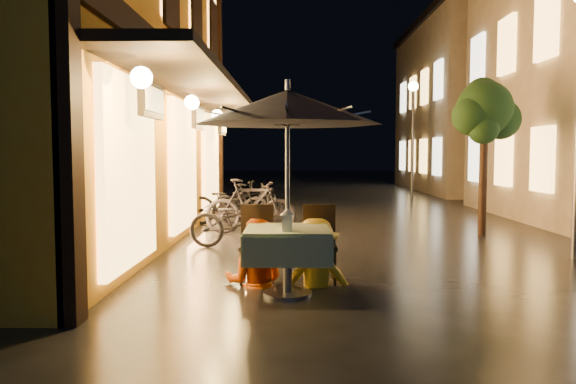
{
  "coord_description": "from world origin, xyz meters",
  "views": [
    {
      "loc": [
        -1.35,
        -6.62,
        1.64
      ],
      "look_at": [
        -1.42,
        0.34,
        1.15
      ],
      "focal_mm": 35.0,
      "sensor_mm": 36.0,
      "label": 1
    }
  ],
  "objects_px": {
    "cafe_table": "(287,245)",
    "bicycle_0": "(240,221)",
    "table_lantern": "(287,219)",
    "person_orange": "(255,220)",
    "person_yellow": "(316,220)",
    "patio_umbrella": "(287,107)"
  },
  "relations": [
    {
      "from": "cafe_table",
      "to": "bicycle_0",
      "type": "height_order",
      "value": "bicycle_0"
    },
    {
      "from": "cafe_table",
      "to": "table_lantern",
      "type": "bearing_deg",
      "value": -90.0
    },
    {
      "from": "cafe_table",
      "to": "person_orange",
      "type": "distance_m",
      "value": 0.72
    },
    {
      "from": "person_orange",
      "to": "person_yellow",
      "type": "height_order",
      "value": "person_yellow"
    },
    {
      "from": "bicycle_0",
      "to": "patio_umbrella",
      "type": "bearing_deg",
      "value": -157.11
    },
    {
      "from": "table_lantern",
      "to": "bicycle_0",
      "type": "bearing_deg",
      "value": 103.89
    },
    {
      "from": "person_orange",
      "to": "person_yellow",
      "type": "bearing_deg",
      "value": -179.3
    },
    {
      "from": "cafe_table",
      "to": "person_yellow",
      "type": "bearing_deg",
      "value": 56.54
    },
    {
      "from": "cafe_table",
      "to": "person_yellow",
      "type": "xyz_separation_m",
      "value": [
        0.34,
        0.52,
        0.22
      ]
    },
    {
      "from": "table_lantern",
      "to": "patio_umbrella",
      "type": "bearing_deg",
      "value": 90.0
    },
    {
      "from": "person_yellow",
      "to": "patio_umbrella",
      "type": "bearing_deg",
      "value": 48.21
    },
    {
      "from": "cafe_table",
      "to": "patio_umbrella",
      "type": "height_order",
      "value": "patio_umbrella"
    },
    {
      "from": "cafe_table",
      "to": "table_lantern",
      "type": "distance_m",
      "value": 0.42
    },
    {
      "from": "cafe_table",
      "to": "person_orange",
      "type": "bearing_deg",
      "value": 126.75
    },
    {
      "from": "person_yellow",
      "to": "bicycle_0",
      "type": "distance_m",
      "value": 2.93
    },
    {
      "from": "patio_umbrella",
      "to": "bicycle_0",
      "type": "height_order",
      "value": "patio_umbrella"
    },
    {
      "from": "patio_umbrella",
      "to": "person_yellow",
      "type": "relative_size",
      "value": 1.53
    },
    {
      "from": "patio_umbrella",
      "to": "person_yellow",
      "type": "xyz_separation_m",
      "value": [
        0.34,
        0.52,
        -1.34
      ]
    },
    {
      "from": "patio_umbrella",
      "to": "person_orange",
      "type": "height_order",
      "value": "patio_umbrella"
    },
    {
      "from": "cafe_table",
      "to": "bicycle_0",
      "type": "bearing_deg",
      "value": 104.98
    },
    {
      "from": "cafe_table",
      "to": "bicycle_0",
      "type": "distance_m",
      "value": 3.29
    },
    {
      "from": "table_lantern",
      "to": "cafe_table",
      "type": "bearing_deg",
      "value": 90.0
    }
  ]
}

